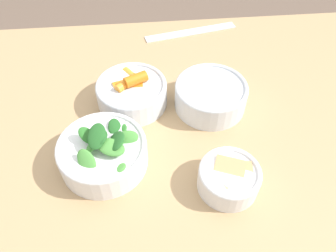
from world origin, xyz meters
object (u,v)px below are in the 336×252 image
object	(u,v)px
bowl_greens	(103,152)
bowl_beans_hotdog	(210,96)
ruler	(191,32)
bowl_carrots	(132,92)
bowl_cookies	(229,177)

from	to	relation	value
bowl_greens	bowl_beans_hotdog	size ratio (longest dim) A/B	1.06
bowl_greens	ruler	distance (m)	0.48
bowl_carrots	ruler	size ratio (longest dim) A/B	0.58
bowl_carrots	bowl_greens	xyz separation A→B (m)	(-0.06, -0.16, 0.00)
bowl_cookies	ruler	bearing A→B (deg)	89.55
bowl_cookies	bowl_beans_hotdog	bearing A→B (deg)	88.90
bowl_greens	ruler	world-z (taller)	bowl_greens
bowl_beans_hotdog	bowl_cookies	world-z (taller)	bowl_beans_hotdog
bowl_greens	bowl_beans_hotdog	xyz separation A→B (m)	(0.23, 0.13, -0.00)
bowl_cookies	ruler	xyz separation A→B (m)	(0.00, 0.50, -0.03)
bowl_carrots	bowl_greens	distance (m)	0.17
bowl_greens	bowl_beans_hotdog	world-z (taller)	bowl_greens
bowl_carrots	ruler	distance (m)	0.32
bowl_greens	bowl_cookies	bearing A→B (deg)	-18.10
bowl_beans_hotdog	ruler	world-z (taller)	bowl_beans_hotdog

